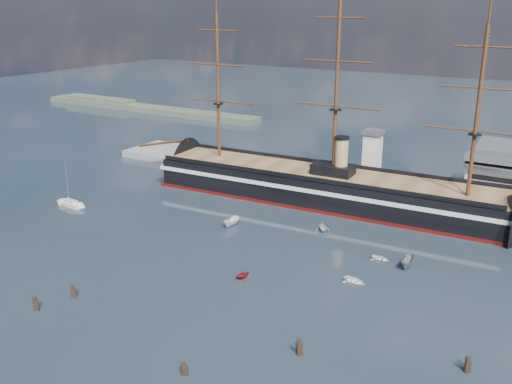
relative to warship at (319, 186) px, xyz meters
The scene contains 17 objects.
ground 21.24m from the warship, 73.59° to the right, with size 600.00×600.00×0.00m, color #1D262C.
quay 22.91m from the warship, 45.19° to the left, with size 180.00×18.00×2.00m, color slate.
quay_tower 16.75m from the warship, 55.63° to the left, with size 5.00×5.00×15.00m.
shoreline 153.01m from the warship, 150.64° to the left, with size 120.00×10.00×4.00m.
warship is the anchor object (origin of this frame).
sailboat 61.91m from the warship, 145.40° to the right, with size 7.72×3.12×12.00m.
motorboat_a 27.58m from the warship, 110.01° to the right, with size 6.21×2.28×2.48m, color silver.
motorboat_b 45.11m from the warship, 56.29° to the right, with size 2.92×1.17×1.36m, color white.
motorboat_c 40.68m from the warship, 40.02° to the right, with size 6.36×2.33×2.54m, color slate.
motorboat_d 20.36m from the warship, 61.91° to the right, with size 6.00×2.60×2.20m, color silver.
motorboat_e 36.73m from the warship, 45.14° to the right, with size 2.67×1.07×1.25m, color silver.
motorboat_g 46.72m from the warship, 81.91° to the right, with size 4.91×2.13×1.80m, color maroon.
piling_near_left 68.78m from the warship, 101.99° to the right, with size 0.64×0.64×3.15m, color black.
piling_near_mid 75.84m from the warship, 78.51° to the right, with size 0.64×0.64×2.61m, color black.
piling_near_right 67.50m from the warship, 67.06° to the right, with size 0.64×0.64×3.35m, color black.
piling_far_right 72.00m from the warship, 48.48° to the right, with size 0.64×0.64×3.20m, color black.
piling_extra 75.19m from the warship, 102.51° to the right, with size 0.64×0.64×3.25m, color black.
Camera 1 is at (51.41, -65.11, 47.76)m, focal length 40.00 mm.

